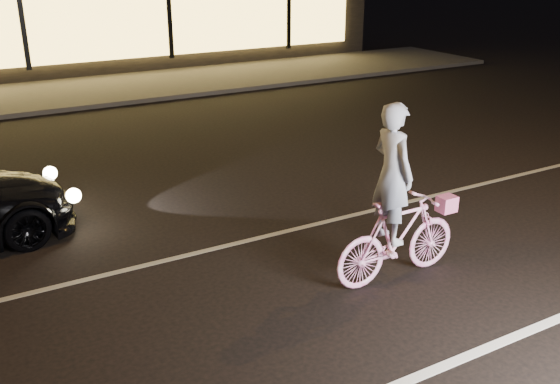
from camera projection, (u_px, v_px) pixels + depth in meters
ground at (267, 325)px, 6.80m from camera, size 90.00×90.00×0.00m
lane_stripe_far at (196, 253)px, 8.42m from camera, size 60.00×0.10×0.01m
sidewalk at (43, 96)px, 17.30m from camera, size 30.00×4.00×0.12m
storefront at (2, 3)px, 21.38m from camera, size 25.40×8.42×4.20m
cyclist at (396, 219)px, 7.49m from camera, size 1.79×0.62×2.25m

